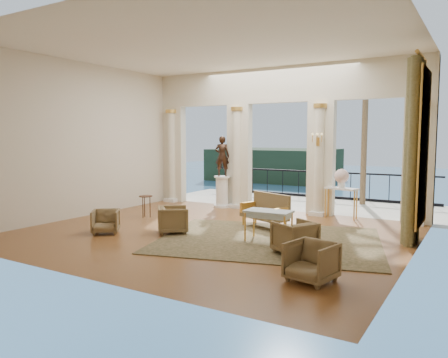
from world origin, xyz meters
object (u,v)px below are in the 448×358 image
Objects in this scene: settee at (267,211)px; statue at (222,156)px; armchair_d at (173,218)px; armchair_c at (295,236)px; console_table at (341,193)px; side_table at (146,199)px; pedestal at (222,192)px; armchair_b at (311,260)px; game_table at (269,214)px; armchair_a at (106,220)px.

settee is 3.74m from statue.
armchair_d is at bearing 86.86° from statue.
console_table is at bearing -146.10° from armchair_c.
console_table reaches higher than side_table.
pedestal is 2.90m from side_table.
armchair_b is 2.76m from game_table.
console_table is (3.97, 0.05, -0.97)m from statue.
side_table is at bearing -149.66° from settee.
statue is at bearing 162.89° from settee.
armchair_b is at bearing 114.54° from statue.
console_table is (3.97, 0.05, 0.23)m from pedestal.
armchair_d is 0.69× the size of game_table.
armchair_a is at bearing 68.10° from statue.
statue is at bearing 143.51° from armchair_b.
armchair_c is at bearing -70.94° from console_table.
armchair_b is 0.72× the size of console_table.
armchair_c is at bearing -135.74° from armchair_d.
armchair_c is at bearing -39.46° from game_table.
armchair_b reaches higher than armchair_a.
game_table is (-0.90, 0.68, 0.26)m from armchair_c.
pedestal is at bearing 131.06° from game_table.
game_table is (3.77, 1.27, 0.31)m from armchair_a.
armchair_c is 1.15m from game_table.
armchair_b is at bearing 60.76° from armchair_c.
armchair_a is at bearing -117.14° from settee.
armchair_c is 6.06m from pedestal.
game_table is at bearing 115.82° from statue.
armchair_b is 0.69× the size of game_table.
armchair_c is 1.02× the size of armchair_d.
armchair_b is at bearing -46.45° from armchair_a.
armchair_b is 0.50× the size of settee.
armchair_a is at bearing -163.75° from game_table.
side_table is (-4.91, -2.80, -0.19)m from console_table.
armchair_c is 2.57m from settee.
side_table is (-0.94, -2.75, -1.16)m from statue.
armchair_c reaches higher than armchair_b.
armchair_a is 0.64× the size of console_table.
armchair_d is 2.43m from settee.
armchair_c is 0.70× the size of game_table.
settee is at bearing -84.74° from armchair_d.
statue is at bearing 71.16° from side_table.
pedestal reaches higher than settee.
armchair_b is 0.69× the size of pedestal.
statue reaches higher than armchair_b.
side_table is at bearing -76.60° from armchair_c.
armchair_c is 5.45m from side_table.
settee is 3.68m from side_table.
game_table reaches higher than armchair_a.
armchair_b is at bearing -52.53° from game_table.
settee reaches higher than armchair_a.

